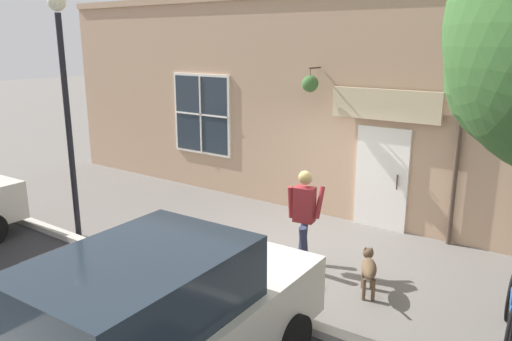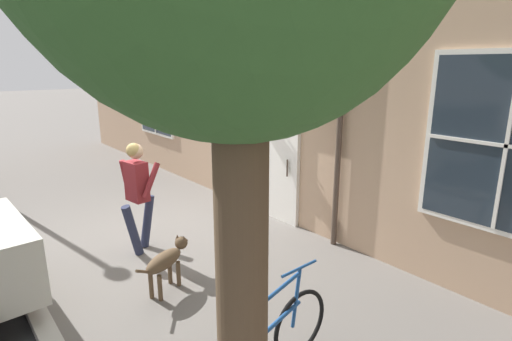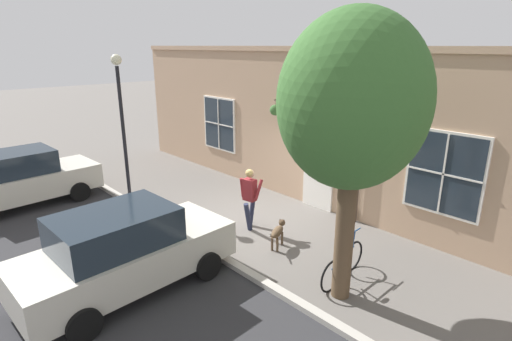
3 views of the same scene
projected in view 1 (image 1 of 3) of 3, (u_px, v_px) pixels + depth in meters
ground_plane at (300, 256)px, 8.98m from camera, size 90.00×90.00×0.00m
storefront_facade at (362, 109)px, 10.20m from camera, size 0.95×18.00×4.80m
pedestrian_walking at (304, 210)px, 8.30m from camera, size 0.64×0.55×1.70m
dog_on_leash at (369, 267)px, 7.56m from camera, size 0.96×0.51×0.62m
leaning_bicycle at (510, 311)px, 6.42m from camera, size 1.73×0.22×1.00m
parked_car_mid_block at (153, 328)px, 5.12m from camera, size 4.37×2.07×1.75m
street_lamp at (64, 82)px, 9.12m from camera, size 0.32×0.32×4.57m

